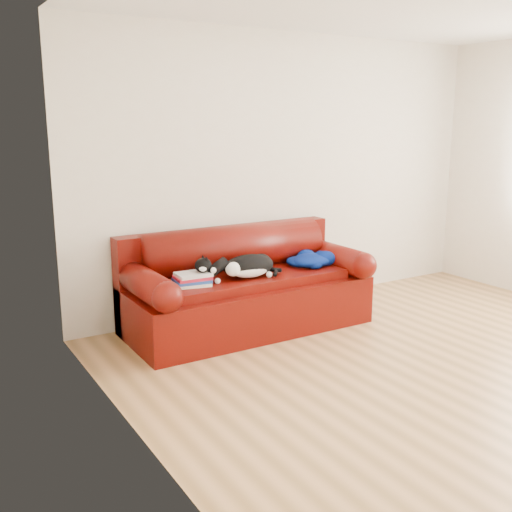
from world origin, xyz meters
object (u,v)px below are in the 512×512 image
Objects in this scene: sofa_base at (247,302)px; book_stack at (192,279)px; blanket at (311,259)px; cat at (249,267)px.

book_stack reaches higher than sofa_base.
sofa_base is 4.55× the size of blanket.
cat reaches higher than sofa_base.
blanket is at bearing 1.62° from book_stack.
sofa_base is 0.71m from blanket.
book_stack is 0.51m from cat.
cat reaches higher than blanket.
sofa_base is 3.09× the size of cat.
cat is at bearing -3.16° from book_stack.
cat is 1.47× the size of blanket.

